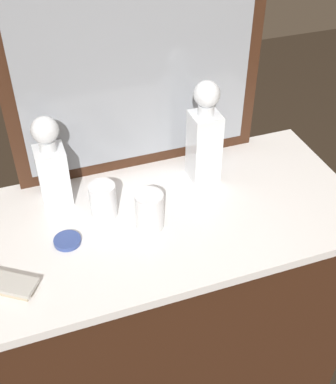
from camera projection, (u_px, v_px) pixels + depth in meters
name	position (u px, v px, depth m)	size (l,w,h in m)	color
dresser	(168.00, 314.00, 1.70)	(1.11, 0.56, 0.92)	#381E11
dresser_mirror	(137.00, 56.00, 1.36)	(0.76, 0.03, 0.73)	#381E11
crystal_decanter_far_left	(52.00, 169.00, 1.38)	(0.08, 0.08, 0.28)	white
crystal_decanter_front	(204.00, 141.00, 1.46)	(0.08, 0.08, 0.32)	white
crystal_tumbler_rear	(149.00, 212.00, 1.34)	(0.08, 0.08, 0.11)	white
crystal_tumbler_front	(103.00, 201.00, 1.37)	(0.07, 0.07, 0.10)	white
silver_brush_rear	(8.00, 285.00, 1.19)	(0.15, 0.13, 0.02)	#B7A88C
porcelain_dish	(67.00, 241.00, 1.31)	(0.07, 0.07, 0.01)	#33478C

